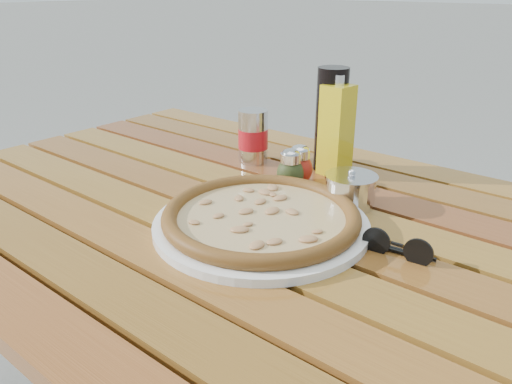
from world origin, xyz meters
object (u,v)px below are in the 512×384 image
Objects in this scene: sunglasses at (397,247)px; soda_can at (253,137)px; pepper_shaker at (300,165)px; oregano_shaker at (290,170)px; plate at (261,224)px; pizza at (261,216)px; olive_oil_cruet at (336,130)px; dark_bottle at (331,120)px; parmesan_tin at (351,190)px; table at (249,247)px.

soda_can is at bearing 150.05° from sunglasses.
oregano_shaker is (0.00, -0.03, 0.00)m from pepper_shaker.
plate is 0.91× the size of pizza.
olive_oil_cruet is 1.91× the size of sunglasses.
soda_can is (-0.16, -0.07, -0.05)m from dark_bottle.
parmesan_tin is 1.05× the size of sunglasses.
dark_bottle is 1.83× the size of soda_can.
pizza is 1.89× the size of olive_oil_cruet.
oregano_shaker is 0.18m from soda_can.
dark_bottle is at bearing 130.87° from sunglasses.
olive_oil_cruet is (0.18, 0.05, 0.04)m from soda_can.
olive_oil_cruet is 1.81× the size of parmesan_tin.
pizza is at bearing -171.82° from sunglasses.
olive_oil_cruet is (0.02, 0.26, 0.17)m from table.
dark_bottle is (0.00, 0.14, 0.07)m from oregano_shaker.
soda_can reaches higher than sunglasses.
olive_oil_cruet is (-0.04, 0.30, 0.09)m from plate.
dark_bottle reaches higher than parmesan_tin.
oregano_shaker is 0.37× the size of dark_bottle.
dark_bottle is 2.00× the size of sunglasses.
sunglasses is at bearing -39.28° from parmesan_tin.
pepper_shaker is 0.16m from soda_can.
olive_oil_cruet is (0.03, 0.13, 0.06)m from oregano_shaker.
table is 0.31m from olive_oil_cruet.
plate is at bearing -48.26° from soda_can.
parmesan_tin is at bearing 0.04° from oregano_shaker.
table is 0.34m from dark_bottle.
soda_can is (-0.16, 0.07, 0.02)m from oregano_shaker.
plate is 0.34m from dark_bottle.
oregano_shaker is 0.71× the size of parmesan_tin.
pepper_shaker reaches higher than table.
plate is at bearing -72.28° from pepper_shaker.
sunglasses is at bearing -23.97° from soda_can.
pizza is 1.81× the size of dark_bottle.
parmesan_tin reaches higher than sunglasses.
parmesan_tin is at bearing 68.52° from plate.
olive_oil_cruet reaches higher than parmesan_tin.
olive_oil_cruet reaches higher than sunglasses.
pepper_shaker is 0.14m from parmesan_tin.
dark_bottle is (0.00, 0.11, 0.07)m from pepper_shaker.
soda_can is 1.04× the size of parmesan_tin.
plate is 0.34m from soda_can.
plate is at bearing -78.44° from dark_bottle.
pizza is 3.44× the size of parmesan_tin.
oregano_shaker is at bearing 150.92° from sunglasses.
plate is at bearing 18.43° from pizza.
pizza is 0.19m from parmesan_tin.
plate is 4.39× the size of oregano_shaker.
oregano_shaker reaches higher than plate.
table is at bearing 177.20° from sunglasses.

